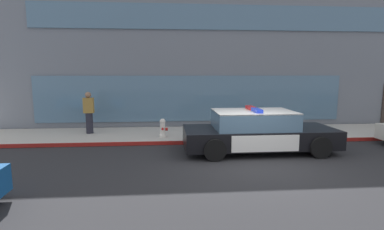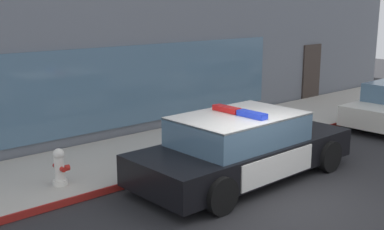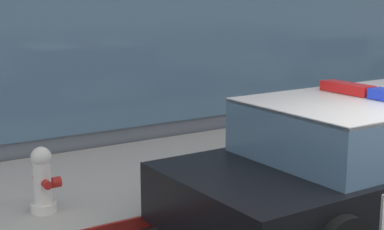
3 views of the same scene
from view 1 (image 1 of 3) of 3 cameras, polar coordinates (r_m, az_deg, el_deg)
name	(u,v)px [view 1 (image 1 of 3)]	position (r m, az deg, el deg)	size (l,w,h in m)	color
ground	(254,164)	(8.68, 12.10, -9.45)	(48.00, 48.00, 0.00)	#262628
sidewalk	(227,134)	(12.34, 6.92, -3.68)	(48.00, 2.87, 0.15)	#B2ADA3
curb_red_paint	(235,142)	(10.96, 8.43, -5.23)	(28.80, 0.04, 0.14)	maroon
storefront_building	(229,59)	(19.08, 7.27, 10.96)	(23.50, 10.78, 7.07)	slate
police_cruiser	(257,131)	(9.92, 12.72, -3.19)	(5.03, 2.16, 1.49)	black
fire_hydrant	(163,128)	(11.27, -5.79, -2.59)	(0.34, 0.39, 0.73)	silver
pedestrian_on_sidewalk	(89,113)	(12.58, -19.66, 0.46)	(0.42, 0.28, 1.71)	#23232D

